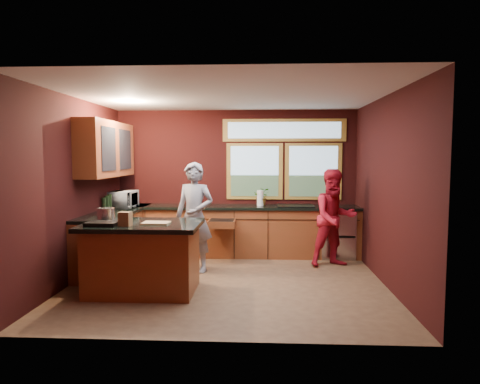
# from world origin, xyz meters

# --- Properties ---
(floor) EXTENTS (4.50, 4.50, 0.00)m
(floor) POSITION_xyz_m (0.00, 0.00, 0.00)
(floor) COLOR brown
(floor) RESTS_ON ground
(room_shell) EXTENTS (4.52, 4.02, 2.71)m
(room_shell) POSITION_xyz_m (-0.60, 0.32, 1.80)
(room_shell) COLOR black
(room_shell) RESTS_ON ground
(back_counter) EXTENTS (4.50, 0.64, 0.93)m
(back_counter) POSITION_xyz_m (0.20, 1.70, 0.46)
(back_counter) COLOR brown
(back_counter) RESTS_ON floor
(left_counter) EXTENTS (0.64, 2.30, 0.93)m
(left_counter) POSITION_xyz_m (-1.95, 0.85, 0.47)
(left_counter) COLOR brown
(left_counter) RESTS_ON floor
(island) EXTENTS (1.55, 1.05, 0.95)m
(island) POSITION_xyz_m (-1.11, -0.48, 0.48)
(island) COLOR brown
(island) RESTS_ON floor
(person_grey) EXTENTS (0.73, 0.58, 1.74)m
(person_grey) POSITION_xyz_m (-0.58, 0.59, 0.87)
(person_grey) COLOR slate
(person_grey) RESTS_ON floor
(person_red) EXTENTS (0.94, 0.83, 1.63)m
(person_red) POSITION_xyz_m (1.70, 1.03, 0.81)
(person_red) COLOR #A71322
(person_red) RESTS_ON floor
(microwave) EXTENTS (0.39, 0.56, 0.30)m
(microwave) POSITION_xyz_m (-1.92, 1.20, 1.08)
(microwave) COLOR #999999
(microwave) RESTS_ON left_counter
(potted_plant) EXTENTS (0.29, 0.25, 0.32)m
(potted_plant) POSITION_xyz_m (0.49, 1.75, 1.09)
(potted_plant) COLOR #999999
(potted_plant) RESTS_ON back_counter
(paper_towel) EXTENTS (0.12, 0.12, 0.28)m
(paper_towel) POSITION_xyz_m (0.46, 1.70, 1.07)
(paper_towel) COLOR silver
(paper_towel) RESTS_ON back_counter
(cutting_board) EXTENTS (0.36, 0.26, 0.02)m
(cutting_board) POSITION_xyz_m (-0.91, -0.53, 0.95)
(cutting_board) COLOR tan
(cutting_board) RESTS_ON island
(stock_pot) EXTENTS (0.24, 0.24, 0.18)m
(stock_pot) POSITION_xyz_m (-1.66, -0.33, 1.03)
(stock_pot) COLOR silver
(stock_pot) RESTS_ON island
(paper_bag) EXTENTS (0.17, 0.14, 0.18)m
(paper_bag) POSITION_xyz_m (-1.26, -0.73, 1.03)
(paper_bag) COLOR brown
(paper_bag) RESTS_ON island
(black_tray) EXTENTS (0.41, 0.29, 0.05)m
(black_tray) POSITION_xyz_m (-1.56, -0.73, 0.97)
(black_tray) COLOR black
(black_tray) RESTS_ON island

